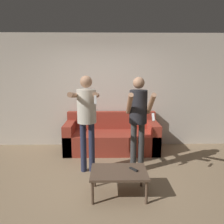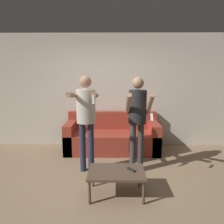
{
  "view_description": "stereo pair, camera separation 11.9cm",
  "coord_description": "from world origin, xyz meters",
  "px_view_note": "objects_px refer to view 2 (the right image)",
  "views": [
    {
      "loc": [
        0.11,
        -3.32,
        1.85
      ],
      "look_at": [
        0.18,
        0.99,
        1.02
      ],
      "focal_mm": 35.0,
      "sensor_mm": 36.0,
      "label": 1
    },
    {
      "loc": [
        0.23,
        -3.32,
        1.85
      ],
      "look_at": [
        0.18,
        0.99,
        1.02
      ],
      "focal_mm": 35.0,
      "sensor_mm": 36.0,
      "label": 2
    }
  ],
  "objects_px": {
    "couch": "(112,138)",
    "person_standing_left": "(86,112)",
    "coffee_table": "(116,174)",
    "person_standing_right": "(137,114)",
    "remote_on_table": "(131,170)"
  },
  "relations": [
    {
      "from": "remote_on_table",
      "to": "coffee_table",
      "type": "bearing_deg",
      "value": -173.58
    },
    {
      "from": "person_standing_right",
      "to": "couch",
      "type": "bearing_deg",
      "value": 112.89
    },
    {
      "from": "person_standing_right",
      "to": "coffee_table",
      "type": "xyz_separation_m",
      "value": [
        -0.38,
        -0.78,
        -0.74
      ]
    },
    {
      "from": "person_standing_right",
      "to": "coffee_table",
      "type": "relative_size",
      "value": 2.08
    },
    {
      "from": "couch",
      "to": "coffee_table",
      "type": "height_order",
      "value": "couch"
    },
    {
      "from": "person_standing_left",
      "to": "remote_on_table",
      "type": "relative_size",
      "value": 12.62
    },
    {
      "from": "coffee_table",
      "to": "remote_on_table",
      "type": "height_order",
      "value": "remote_on_table"
    },
    {
      "from": "couch",
      "to": "coffee_table",
      "type": "bearing_deg",
      "value": -87.55
    },
    {
      "from": "person_standing_left",
      "to": "person_standing_right",
      "type": "distance_m",
      "value": 0.91
    },
    {
      "from": "person_standing_right",
      "to": "remote_on_table",
      "type": "distance_m",
      "value": 1.03
    },
    {
      "from": "couch",
      "to": "person_standing_left",
      "type": "height_order",
      "value": "person_standing_left"
    },
    {
      "from": "couch",
      "to": "remote_on_table",
      "type": "distance_m",
      "value": 1.86
    },
    {
      "from": "person_standing_left",
      "to": "remote_on_table",
      "type": "bearing_deg",
      "value": -44.73
    },
    {
      "from": "person_standing_right",
      "to": "remote_on_table",
      "type": "relative_size",
      "value": 12.45
    },
    {
      "from": "person_standing_right",
      "to": "coffee_table",
      "type": "bearing_deg",
      "value": -115.85
    }
  ]
}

